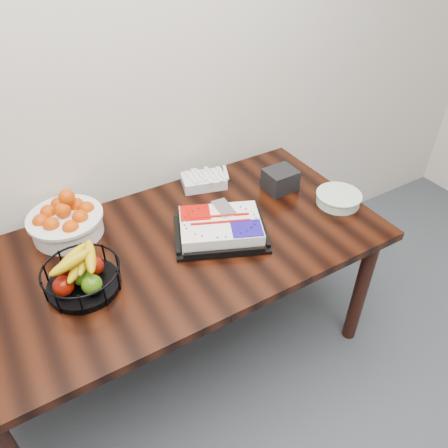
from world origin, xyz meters
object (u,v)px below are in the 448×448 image
cake_tray (220,228)px  table (177,259)px  napkin_box (280,180)px  tangerine_bowl (65,218)px  plate_stack (338,198)px  fruit_basket (82,276)px

cake_tray → table: bearing=167.7°
table → napkin_box: size_ratio=12.03×
tangerine_bowl → plate_stack: tangerine_bowl is taller
cake_tray → tangerine_bowl: 0.67m
cake_tray → napkin_box: napkin_box is taller
plate_stack → table: bearing=170.8°
table → tangerine_bowl: 0.51m
cake_tray → tangerine_bowl: (-0.57, 0.35, 0.05)m
napkin_box → plate_stack: bearing=-55.6°
fruit_basket → napkin_box: bearing=8.7°
fruit_basket → plate_stack: 1.21m
napkin_box → cake_tray: bearing=-160.4°
cake_tray → tangerine_bowl: bearing=148.3°
cake_tray → napkin_box: (0.44, 0.16, 0.02)m
tangerine_bowl → fruit_basket: size_ratio=1.10×
tangerine_bowl → napkin_box: (1.00, -0.19, -0.03)m
table → napkin_box: 0.66m
table → plate_stack: bearing=-9.2°
fruit_basket → plate_stack: (1.21, -0.08, -0.04)m
fruit_basket → plate_stack: fruit_basket is taller
tangerine_bowl → plate_stack: 1.25m
tangerine_bowl → napkin_box: tangerine_bowl is taller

